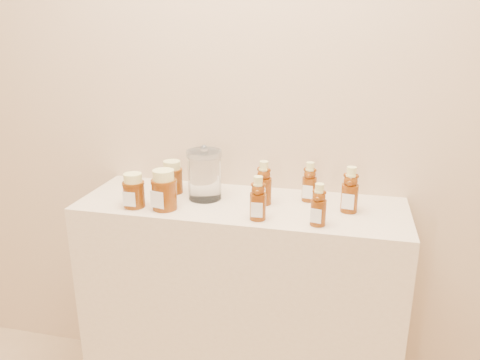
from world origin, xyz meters
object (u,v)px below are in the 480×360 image
(display_table, at_px, (241,309))
(bear_bottle_back_left, at_px, (264,180))
(honey_jar_left, at_px, (134,190))
(glass_canister, at_px, (205,173))
(bear_bottle_front_left, at_px, (258,195))

(display_table, xyz_separation_m, bear_bottle_back_left, (0.08, 0.01, 0.54))
(honey_jar_left, distance_m, glass_canister, 0.27)
(bear_bottle_front_left, height_order, glass_canister, glass_canister)
(glass_canister, bearing_deg, bear_bottle_back_left, -1.45)
(bear_bottle_front_left, bearing_deg, glass_canister, 143.42)
(display_table, height_order, bear_bottle_front_left, bear_bottle_front_left)
(bear_bottle_front_left, distance_m, honey_jar_left, 0.45)
(bear_bottle_back_left, bearing_deg, display_table, -155.80)
(display_table, xyz_separation_m, glass_canister, (-0.14, 0.02, 0.55))
(bear_bottle_back_left, bearing_deg, glass_canister, -167.66)
(display_table, height_order, honey_jar_left, honey_jar_left)
(bear_bottle_front_left, height_order, honey_jar_left, bear_bottle_front_left)
(display_table, distance_m, glass_canister, 0.57)
(bear_bottle_back_left, bearing_deg, bear_bottle_front_left, -73.22)
(bear_bottle_back_left, height_order, bear_bottle_front_left, bear_bottle_back_left)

